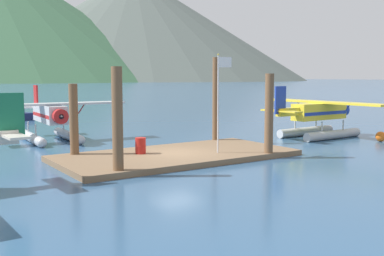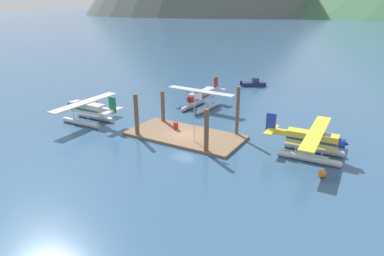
{
  "view_description": "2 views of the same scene",
  "coord_description": "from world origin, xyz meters",
  "px_view_note": "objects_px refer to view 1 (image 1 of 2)",
  "views": [
    {
      "loc": [
        -13.35,
        -21.61,
        4.5
      ],
      "look_at": [
        2.14,
        1.65,
        1.39
      ],
      "focal_mm": 43.45,
      "sensor_mm": 36.0,
      "label": 1
    },
    {
      "loc": [
        18.93,
        -30.94,
        14.33
      ],
      "look_at": [
        0.99,
        -0.15,
        1.28
      ],
      "focal_mm": 32.13,
      "sensor_mm": 36.0,
      "label": 2
    }
  ],
  "objects_px": {
    "flagpole": "(220,91)",
    "fuel_drum": "(141,146)",
    "mooring_buoy": "(381,136)",
    "seaplane_silver_bow_left": "(50,119)",
    "boat_navy_open_north": "(15,116)",
    "seaplane_yellow_stbd_fwd": "(319,116)"
  },
  "relations": [
    {
      "from": "flagpole",
      "to": "fuel_drum",
      "type": "bearing_deg",
      "value": 151.36
    },
    {
      "from": "fuel_drum",
      "to": "mooring_buoy",
      "type": "height_order",
      "value": "fuel_drum"
    },
    {
      "from": "seaplane_silver_bow_left",
      "to": "mooring_buoy",
      "type": "bearing_deg",
      "value": -33.96
    },
    {
      "from": "boat_navy_open_north",
      "to": "seaplane_yellow_stbd_fwd",
      "type": "bearing_deg",
      "value": -59.0
    },
    {
      "from": "mooring_buoy",
      "to": "seaplane_yellow_stbd_fwd",
      "type": "xyz_separation_m",
      "value": [
        -1.82,
        3.91,
        1.23
      ]
    },
    {
      "from": "flagpole",
      "to": "mooring_buoy",
      "type": "distance_m",
      "value": 13.73
    },
    {
      "from": "mooring_buoy",
      "to": "seaplane_yellow_stbd_fwd",
      "type": "bearing_deg",
      "value": 114.96
    },
    {
      "from": "mooring_buoy",
      "to": "flagpole",
      "type": "bearing_deg",
      "value": 175.77
    },
    {
      "from": "flagpole",
      "to": "seaplane_silver_bow_left",
      "type": "height_order",
      "value": "flagpole"
    },
    {
      "from": "seaplane_silver_bow_left",
      "to": "boat_navy_open_north",
      "type": "height_order",
      "value": "seaplane_silver_bow_left"
    },
    {
      "from": "fuel_drum",
      "to": "mooring_buoy",
      "type": "relative_size",
      "value": 1.26
    },
    {
      "from": "seaplane_silver_bow_left",
      "to": "seaplane_yellow_stbd_fwd",
      "type": "bearing_deg",
      "value": -27.39
    },
    {
      "from": "flagpole",
      "to": "seaplane_yellow_stbd_fwd",
      "type": "distance_m",
      "value": 12.01
    },
    {
      "from": "seaplane_yellow_stbd_fwd",
      "to": "fuel_drum",
      "type": "bearing_deg",
      "value": -176.88
    },
    {
      "from": "flagpole",
      "to": "boat_navy_open_north",
      "type": "xyz_separation_m",
      "value": [
        -4.24,
        29.04,
        -3.23
      ]
    },
    {
      "from": "mooring_buoy",
      "to": "seaplane_silver_bow_left",
      "type": "distance_m",
      "value": 23.04
    },
    {
      "from": "flagpole",
      "to": "boat_navy_open_north",
      "type": "height_order",
      "value": "flagpole"
    },
    {
      "from": "flagpole",
      "to": "seaplane_yellow_stbd_fwd",
      "type": "height_order",
      "value": "flagpole"
    },
    {
      "from": "flagpole",
      "to": "mooring_buoy",
      "type": "bearing_deg",
      "value": -4.23
    },
    {
      "from": "flagpole",
      "to": "mooring_buoy",
      "type": "relative_size",
      "value": 7.78
    },
    {
      "from": "mooring_buoy",
      "to": "seaplane_yellow_stbd_fwd",
      "type": "distance_m",
      "value": 4.48
    },
    {
      "from": "fuel_drum",
      "to": "seaplane_yellow_stbd_fwd",
      "type": "bearing_deg",
      "value": 3.12
    }
  ]
}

